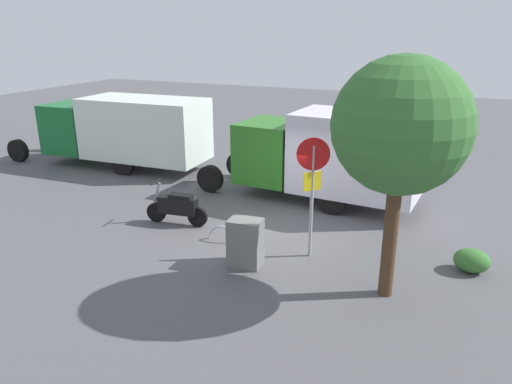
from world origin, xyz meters
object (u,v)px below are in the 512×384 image
at_px(utility_cabinet, 245,243).
at_px(motorcycle, 177,207).
at_px(box_truck_near, 326,152).
at_px(bike_rack_hoop, 223,241).
at_px(stop_sign, 312,179).
at_px(street_tree, 401,127).
at_px(box_truck_far, 123,128).

bearing_deg(utility_cabinet, motorcycle, -27.73).
height_order(box_truck_near, bike_rack_hoop, box_truck_near).
bearing_deg(bike_rack_hoop, motorcycle, -16.83).
xyz_separation_m(stop_sign, street_tree, (-1.97, 1.04, 1.55)).
xyz_separation_m(box_truck_near, stop_sign, (-0.78, 3.91, 0.36)).
relative_size(box_truck_near, stop_sign, 2.43).
relative_size(street_tree, bike_rack_hoop, 5.66).
bearing_deg(utility_cabinet, stop_sign, -139.44).
bearing_deg(bike_rack_hoop, box_truck_near, -110.65).
relative_size(motorcycle, stop_sign, 0.62).
bearing_deg(motorcycle, bike_rack_hoop, 155.55).
height_order(box_truck_far, utility_cabinet, box_truck_far).
xyz_separation_m(motorcycle, stop_sign, (-3.96, 0.41, 1.41)).
height_order(box_truck_far, stop_sign, stop_sign).
relative_size(box_truck_near, bike_rack_hoop, 8.32).
height_order(street_tree, utility_cabinet, street_tree).
relative_size(stop_sign, street_tree, 0.60).
xyz_separation_m(box_truck_far, street_tree, (-10.99, 5.61, 1.95)).
bearing_deg(box_truck_far, bike_rack_hoop, 142.78).
bearing_deg(bike_rack_hoop, stop_sign, -177.52).
xyz_separation_m(utility_cabinet, bike_rack_hoop, (1.08, -0.94, -0.56)).
height_order(box_truck_far, street_tree, street_tree).
height_order(motorcycle, bike_rack_hoop, motorcycle).
height_order(box_truck_far, motorcycle, box_truck_far).
relative_size(box_truck_near, motorcycle, 3.91).
relative_size(street_tree, utility_cabinet, 4.29).
bearing_deg(stop_sign, motorcycle, -5.85).
xyz_separation_m(stop_sign, utility_cabinet, (1.21, 1.04, -1.37)).
bearing_deg(bike_rack_hoop, street_tree, 167.54).
distance_m(box_truck_far, street_tree, 12.49).
bearing_deg(box_truck_near, bike_rack_hoop, 73.35).
bearing_deg(utility_cabinet, box_truck_near, -94.99).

